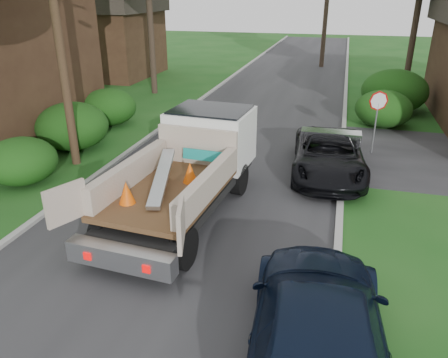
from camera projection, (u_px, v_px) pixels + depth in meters
ground at (162, 257)px, 10.57m from camera, size 120.00×120.00×0.00m
road at (248, 135)px, 19.43m from camera, size 8.00×90.00×0.02m
curb_left at (163, 127)px, 20.38m from camera, size 0.20×90.00×0.12m
curb_right at (343, 142)px, 18.44m from camera, size 0.20×90.00×0.12m
stop_sign at (377, 109)px, 16.61m from camera, size 0.71×0.32×2.48m
utility_pole at (55, 16)px, 14.22m from camera, size 2.42×1.25×10.00m
house_left_far at (104, 33)px, 32.05m from camera, size 7.56×7.56×6.00m
hedge_left_a at (21, 161)px, 14.40m from camera, size 2.34×2.34×1.53m
hedge_left_b at (72, 126)px, 17.50m from camera, size 2.86×2.86×1.87m
hedge_left_c at (109, 107)px, 20.71m from camera, size 2.60×2.60×1.70m
hedge_right_a at (383, 109)px, 20.38m from camera, size 2.60×2.60×1.70m
hedge_right_b at (394, 91)px, 22.77m from camera, size 3.38×3.38×2.21m
flatbed_truck at (196, 158)px, 12.84m from camera, size 3.34×7.03×2.59m
black_pickup at (329, 155)px, 15.07m from camera, size 2.75×5.34×1.44m
navy_suv at (317, 332)px, 7.13m from camera, size 2.70×5.83×1.65m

